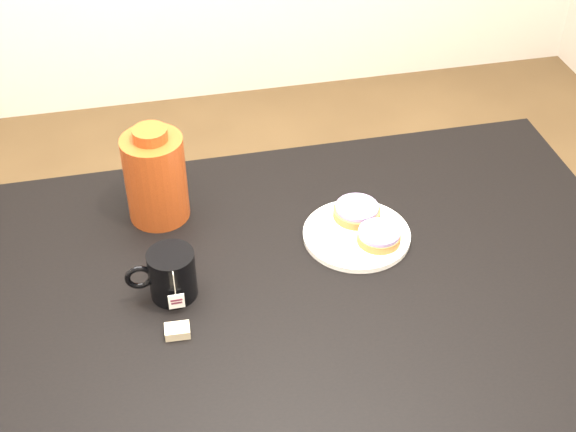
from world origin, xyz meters
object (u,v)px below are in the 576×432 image
(mug, at_px, (171,274))
(teabag_pouch, at_px, (177,331))
(bagel_front, at_px, (379,236))
(bagel_package, at_px, (156,177))
(table, at_px, (295,312))
(bagel_back, at_px, (357,211))
(plate, at_px, (357,234))

(mug, bearing_deg, teabag_pouch, -92.33)
(bagel_front, xyz_separation_m, bagel_package, (-0.42, 0.20, 0.07))
(table, xyz_separation_m, mug, (-0.23, 0.02, 0.13))
(bagel_front, height_order, mug, mug)
(bagel_back, relative_size, bagel_package, 0.47)
(table, bearing_deg, teabag_pouch, -160.13)
(plate, xyz_separation_m, mug, (-0.39, -0.08, 0.04))
(teabag_pouch, xyz_separation_m, bagel_package, (0.00, 0.35, 0.09))
(bagel_package, bearing_deg, teabag_pouch, -90.32)
(plate, xyz_separation_m, bagel_package, (-0.39, 0.16, 0.09))
(teabag_pouch, relative_size, bagel_package, 0.21)
(teabag_pouch, bearing_deg, table, 19.87)
(mug, distance_m, bagel_package, 0.25)
(bagel_back, relative_size, teabag_pouch, 2.26)
(plate, relative_size, bagel_back, 2.17)
(bagel_package, bearing_deg, mug, -89.63)
(mug, relative_size, bagel_package, 0.62)
(bagel_front, bearing_deg, plate, 136.39)
(bagel_front, height_order, teabag_pouch, bagel_front)
(plate, relative_size, mug, 1.66)
(bagel_back, bearing_deg, bagel_package, 164.69)
(mug, bearing_deg, bagel_back, 18.23)
(bagel_back, bearing_deg, mug, -161.37)
(plate, bearing_deg, teabag_pouch, -154.20)
(bagel_back, distance_m, bagel_front, 0.09)
(mug, relative_size, teabag_pouch, 2.96)
(plate, height_order, mug, mug)
(bagel_back, height_order, bagel_front, same)
(plate, height_order, bagel_back, bagel_back)
(table, distance_m, plate, 0.21)
(bagel_front, xyz_separation_m, teabag_pouch, (-0.43, -0.15, -0.02))
(bagel_package, bearing_deg, table, -48.66)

